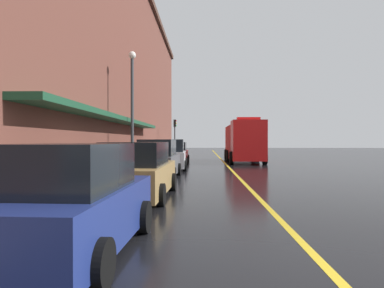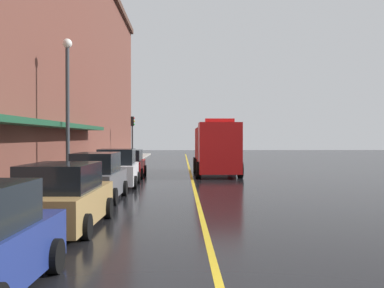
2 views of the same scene
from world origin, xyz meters
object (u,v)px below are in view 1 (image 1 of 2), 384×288
Objects in this scene: parked_car_4 at (175,153)px; fire_truck at (243,142)px; parked_car_2 at (158,160)px; street_lamp_left at (132,97)px; parked_car_3 at (170,155)px; parked_car_1 at (138,172)px; parking_meter_1 at (150,152)px; parked_car_0 at (72,203)px; parking_meter_0 at (151,152)px; traffic_light_near at (175,130)px.

fire_truck is (5.67, 2.21, 0.92)m from parked_car_4.
parked_car_2 is 5.31m from street_lamp_left.
parked_car_1 is at bearing 178.01° from parked_car_3.
parked_car_3 is 1.99m from parking_meter_1.
parking_meter_1 is at bearing 6.77° from parked_car_0.
parking_meter_0 is at bearing 12.33° from parked_car_2.
parked_car_3 is at bearing -0.02° from parked_car_2.
parking_meter_0 is at bearing -50.71° from fire_truck.
parked_car_2 is at bearing -78.59° from parking_meter_0.
parked_car_3 reaches higher than parked_car_1.
parked_car_2 is 3.33× the size of parking_meter_0.
fire_truck reaches higher than parked_car_0.
traffic_light_near is at bearing 89.81° from parking_meter_0.
parking_meter_0 is (-1.47, 12.47, 0.23)m from parked_car_1.
parked_car_3 is 20.88m from traffic_light_near.
parking_meter_1 is at bearing -90.18° from traffic_light_near.
parked_car_0 is at bearing 177.98° from parked_car_3.
parking_meter_0 is at bearing 158.34° from parked_car_4.
parked_car_3 is at bearing -179.50° from parked_car_4.
parking_meter_1 is (-7.04, -6.23, -0.66)m from fire_truck.
parked_car_0 is 0.49× the size of fire_truck.
parking_meter_1 is at bearing -90.00° from parking_meter_0.
parked_car_3 is 3.28× the size of parking_meter_1.
fire_truck is at bearing -11.22° from parked_car_0.
parked_car_0 is 3.14× the size of parking_meter_0.
fire_truck is 9.42m from parking_meter_1.
parking_meter_1 is 4.54m from street_lamp_left.
parking_meter_0 is 0.19× the size of street_lamp_left.
fire_truck reaches higher than parked_car_1.
fire_truck is 1.22× the size of street_lamp_left.
parked_car_3 is 0.89× the size of parked_car_4.
parked_car_4 is 0.58× the size of fire_truck.
street_lamp_left is (-2.07, 9.00, 3.56)m from parked_car_1.
parked_car_4 is at bearing -68.80° from fire_truck.
parking_meter_0 is at bearing -90.19° from traffic_light_near.
parked_car_0 is at bearing -178.71° from parked_car_1.
parked_car_3 reaches higher than parking_meter_1.
fire_truck reaches higher than parking_meter_1.
fire_truck is (5.64, 12.67, 0.85)m from parked_car_2.
parking_meter_0 is (-1.45, 17.95, 0.23)m from parked_car_0.
traffic_light_near is (0.06, 19.38, 2.10)m from parking_meter_1.
street_lamp_left is (-7.64, -9.24, 2.68)m from fire_truck.
fire_truck is at bearing -38.30° from parked_car_3.
parked_car_2 is 25.96m from traffic_light_near.
parked_car_4 is (-0.10, 16.03, -0.03)m from parked_car_1.
street_lamp_left is (-0.60, -3.47, 3.34)m from parking_meter_0.
parked_car_3 is at bearing 1.94° from parked_car_0.
street_lamp_left is 1.61× the size of traffic_light_near.
parking_meter_0 is (-1.37, -3.57, 0.25)m from parked_car_4.
parked_car_2 is 13.90m from fire_truck.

